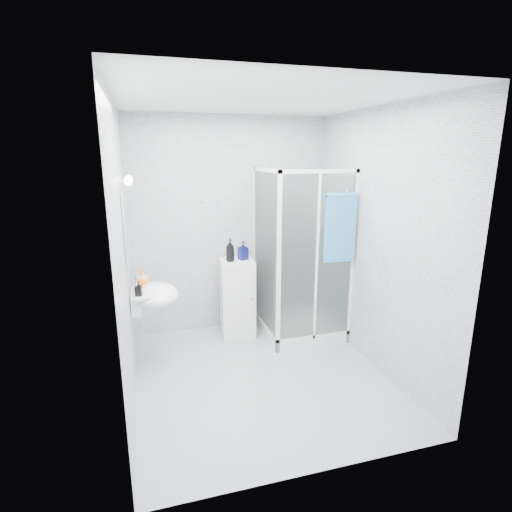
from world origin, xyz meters
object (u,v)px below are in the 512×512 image
object	(u,v)px
soap_dispenser_orange	(142,278)
shampoo_bottle_a	(230,250)
storage_cabinet	(238,298)
soap_dispenser_black	(139,289)
hand_towel	(340,226)
shampoo_bottle_b	(243,250)
shower_enclosure	(296,301)
wall_basin	(153,295)

from	to	relation	value
soap_dispenser_orange	shampoo_bottle_a	bearing A→B (deg)	21.38
storage_cabinet	soap_dispenser_black	distance (m)	1.40
hand_towel	soap_dispenser_black	xyz separation A→B (m)	(-2.10, -0.08, -0.48)
hand_towel	shampoo_bottle_b	distance (m)	1.17
shower_enclosure	shampoo_bottle_a	size ratio (longest dim) A/B	7.57
storage_cabinet	shampoo_bottle_b	bearing A→B (deg)	12.75
shower_enclosure	hand_towel	bearing A→B (deg)	-51.66
shower_enclosure	shampoo_bottle_a	bearing A→B (deg)	164.66
shower_enclosure	shampoo_bottle_a	distance (m)	1.00
storage_cabinet	soap_dispenser_orange	xyz separation A→B (m)	(-1.08, -0.42, 0.47)
shower_enclosure	hand_towel	world-z (taller)	shower_enclosure
hand_towel	soap_dispenser_black	world-z (taller)	hand_towel
shower_enclosure	hand_towel	distance (m)	1.09
shampoo_bottle_a	soap_dispenser_black	xyz separation A→B (m)	(-1.03, -0.68, -0.14)
shower_enclosure	soap_dispenser_black	bearing A→B (deg)	-165.01
hand_towel	soap_dispenser_orange	bearing A→B (deg)	173.91
storage_cabinet	soap_dispenser_black	size ratio (longest dim) A/B	6.85
shower_enclosure	shampoo_bottle_b	world-z (taller)	shower_enclosure
shower_enclosure	hand_towel	size ratio (longest dim) A/B	2.70
shampoo_bottle_b	soap_dispenser_black	distance (m)	1.40
shower_enclosure	wall_basin	xyz separation A→B (m)	(-1.66, -0.32, 0.35)
shampoo_bottle_b	soap_dispenser_orange	size ratio (longest dim) A/B	1.35
wall_basin	soap_dispenser_black	distance (m)	0.24
wall_basin	shampoo_bottle_a	world-z (taller)	shampoo_bottle_a
shower_enclosure	soap_dispenser_black	distance (m)	1.90
shampoo_bottle_b	hand_towel	bearing A→B (deg)	-35.58
shampoo_bottle_a	shower_enclosure	bearing A→B (deg)	-15.34
shampoo_bottle_b	shampoo_bottle_a	bearing A→B (deg)	-166.24
wall_basin	soap_dispenser_black	xyz separation A→B (m)	(-0.12, -0.16, 0.13)
shampoo_bottle_a	shampoo_bottle_b	world-z (taller)	shampoo_bottle_a
shampoo_bottle_a	soap_dispenser_black	size ratio (longest dim) A/B	1.92
soap_dispenser_orange	shower_enclosure	bearing A→B (deg)	5.95
shampoo_bottle_a	soap_dispenser_black	distance (m)	1.24
soap_dispenser_orange	wall_basin	bearing A→B (deg)	-57.27
wall_basin	shower_enclosure	bearing A→B (deg)	10.81
storage_cabinet	hand_towel	xyz separation A→B (m)	(0.98, -0.64, 0.94)
hand_towel	soap_dispenser_orange	xyz separation A→B (m)	(-2.06, 0.22, -0.46)
shampoo_bottle_b	storage_cabinet	bearing A→B (deg)	-172.78
shampoo_bottle_a	shampoo_bottle_b	xyz separation A→B (m)	(0.16, 0.04, -0.02)
hand_towel	shampoo_bottle_b	xyz separation A→B (m)	(-0.90, 0.65, -0.36)
wall_basin	soap_dispenser_orange	distance (m)	0.22
shower_enclosure	storage_cabinet	distance (m)	0.70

